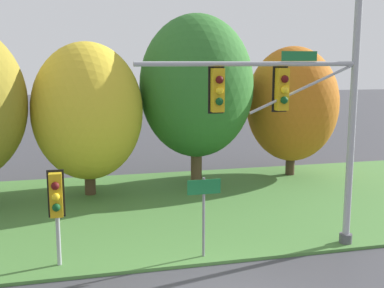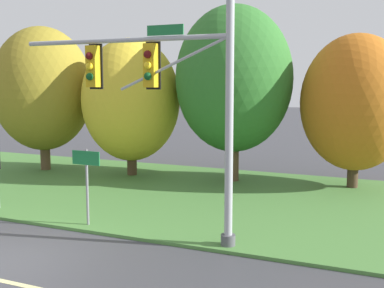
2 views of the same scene
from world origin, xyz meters
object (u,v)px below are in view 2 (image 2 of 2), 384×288
at_px(traffic_signal_mast, 170,84).
at_px(tree_nearest_road, 43,89).
at_px(route_sign_post, 87,174).
at_px(tree_mid_verge, 356,103).
at_px(tree_behind_signpost, 234,79).
at_px(tree_left_of_mast, 131,100).

relative_size(traffic_signal_mast, tree_nearest_road, 1.11).
bearing_deg(route_sign_post, traffic_signal_mast, -1.02).
relative_size(route_sign_post, tree_nearest_road, 0.33).
height_order(tree_nearest_road, tree_mid_verge, tree_nearest_road).
xyz_separation_m(traffic_signal_mast, tree_behind_signpost, (-1.02, 8.42, 0.17)).
distance_m(traffic_signal_mast, tree_mid_verge, 10.04).
bearing_deg(tree_nearest_road, tree_behind_signpost, 7.05).
xyz_separation_m(tree_nearest_road, tree_behind_signpost, (9.72, 1.20, 0.47)).
bearing_deg(tree_nearest_road, tree_mid_verge, 7.35).
distance_m(traffic_signal_mast, tree_behind_signpost, 8.48).
distance_m(route_sign_post, tree_left_of_mast, 8.52).
xyz_separation_m(traffic_signal_mast, tree_nearest_road, (-10.73, 7.21, -0.30)).
height_order(traffic_signal_mast, tree_left_of_mast, traffic_signal_mast).
xyz_separation_m(traffic_signal_mast, tree_left_of_mast, (-5.94, 7.77, -0.79)).
relative_size(tree_left_of_mast, tree_mid_verge, 1.01).
relative_size(route_sign_post, tree_left_of_mast, 0.37).
relative_size(tree_nearest_road, tree_behind_signpost, 0.92).
bearing_deg(tree_nearest_road, traffic_signal_mast, -33.91).
height_order(tree_nearest_road, tree_behind_signpost, tree_behind_signpost).
xyz_separation_m(traffic_signal_mast, route_sign_post, (-2.93, 0.05, -2.78)).
bearing_deg(route_sign_post, tree_behind_signpost, 77.10).
bearing_deg(tree_behind_signpost, route_sign_post, -102.90).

